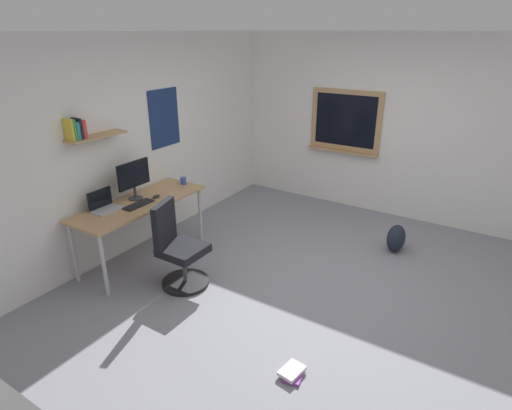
# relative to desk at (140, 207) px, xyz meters

# --- Properties ---
(ground_plane) EXTENTS (5.20, 5.20, 0.00)m
(ground_plane) POSITION_rel_desk_xyz_m (0.56, -2.06, -0.68)
(ground_plane) COLOR gray
(ground_plane) RESTS_ON ground
(wall_back) EXTENTS (5.00, 0.30, 2.60)m
(wall_back) POSITION_rel_desk_xyz_m (0.56, 0.39, 0.63)
(wall_back) COLOR silver
(wall_back) RESTS_ON ground
(wall_right) EXTENTS (0.22, 5.00, 2.60)m
(wall_right) POSITION_rel_desk_xyz_m (3.01, -2.04, 0.62)
(wall_right) COLOR silver
(wall_right) RESTS_ON ground
(desk) EXTENTS (1.68, 0.61, 0.75)m
(desk) POSITION_rel_desk_xyz_m (0.00, 0.00, 0.00)
(desk) COLOR tan
(desk) RESTS_ON ground
(office_chair) EXTENTS (0.52, 0.54, 0.95)m
(office_chair) POSITION_rel_desk_xyz_m (-0.20, -0.75, -0.27)
(office_chair) COLOR black
(office_chair) RESTS_ON ground
(laptop) EXTENTS (0.31, 0.21, 0.23)m
(laptop) POSITION_rel_desk_xyz_m (-0.38, 0.15, 0.12)
(laptop) COLOR #ADAFB5
(laptop) RESTS_ON desk
(monitor_primary) EXTENTS (0.46, 0.17, 0.46)m
(monitor_primary) POSITION_rel_desk_xyz_m (0.04, 0.10, 0.34)
(monitor_primary) COLOR #38383D
(monitor_primary) RESTS_ON desk
(keyboard) EXTENTS (0.37, 0.13, 0.02)m
(keyboard) POSITION_rel_desk_xyz_m (-0.08, -0.08, 0.08)
(keyboard) COLOR black
(keyboard) RESTS_ON desk
(computer_mouse) EXTENTS (0.10, 0.06, 0.03)m
(computer_mouse) POSITION_rel_desk_xyz_m (0.20, -0.08, 0.09)
(computer_mouse) COLOR #262628
(computer_mouse) RESTS_ON desk
(coffee_mug) EXTENTS (0.08, 0.08, 0.09)m
(coffee_mug) POSITION_rel_desk_xyz_m (0.74, -0.03, 0.12)
(coffee_mug) COLOR #334CA5
(coffee_mug) RESTS_ON desk
(backpack) EXTENTS (0.32, 0.22, 0.35)m
(backpack) POSITION_rel_desk_xyz_m (1.83, -2.55, -0.50)
(backpack) COLOR #1E2333
(backpack) RESTS_ON ground
(book_stack_on_floor) EXTENTS (0.24, 0.20, 0.06)m
(book_stack_on_floor) POSITION_rel_desk_xyz_m (-0.74, -2.44, -0.65)
(book_stack_on_floor) COLOR #7A3D99
(book_stack_on_floor) RESTS_ON ground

